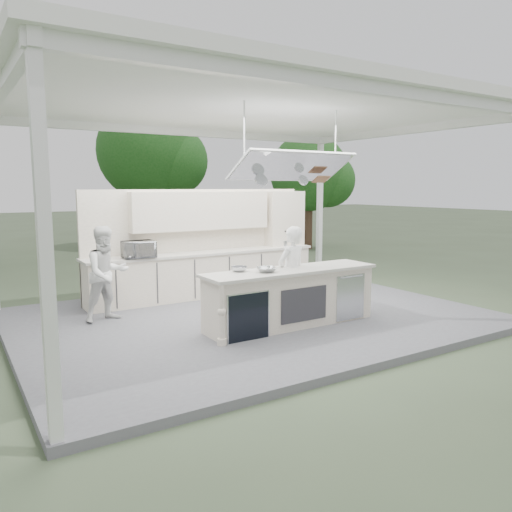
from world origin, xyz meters
TOP-DOWN VIEW (x-y plane):
  - ground at (0.00, 0.00)m, footprint 90.00×90.00m
  - stage_deck at (0.00, 0.00)m, footprint 8.00×6.00m
  - tent at (0.00, -0.01)m, footprint 8.20×6.20m
  - demo_island at (0.18, -0.91)m, footprint 3.10×0.79m
  - back_counter at (0.00, 1.90)m, footprint 5.08×0.72m
  - back_wall_unit at (0.44, 2.11)m, footprint 5.05×0.48m
  - tree_cluster at (-0.16, 9.77)m, footprint 19.55×9.40m
  - head_chef at (0.35, -0.70)m, footprint 0.66×0.50m
  - sous_chef at (-2.31, 1.03)m, footprint 0.91×0.78m
  - toaster_oven at (-1.51, 1.70)m, footprint 0.60×0.41m
  - bowl_large at (-0.32, -0.93)m, footprint 0.39×0.39m
  - bowl_small at (-0.65, -0.65)m, footprint 0.28×0.28m

SIDE VIEW (x-z plane):
  - ground at x=0.00m, z-range 0.00..0.00m
  - stage_deck at x=0.00m, z-range 0.00..0.12m
  - demo_island at x=0.18m, z-range 0.12..1.07m
  - back_counter at x=0.00m, z-range 0.12..1.07m
  - head_chef at x=0.35m, z-range 0.12..1.76m
  - sous_chef at x=-2.31m, z-range 0.12..1.76m
  - bowl_large at x=-0.32m, z-range 1.07..1.15m
  - bowl_small at x=-0.65m, z-range 1.07..1.15m
  - toaster_oven at x=-1.51m, z-range 1.07..1.40m
  - back_wall_unit at x=0.44m, z-range 0.45..2.70m
  - tree_cluster at x=-0.16m, z-range 0.36..6.21m
  - tent at x=0.00m, z-range 1.78..5.64m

